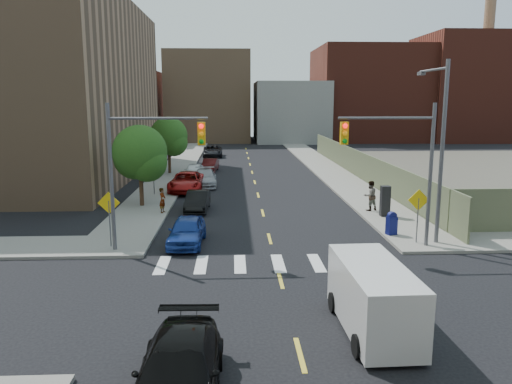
{
  "coord_description": "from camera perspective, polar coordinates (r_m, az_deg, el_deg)",
  "views": [
    {
      "loc": [
        -1.85,
        -17.01,
        7.15
      ],
      "look_at": [
        -0.59,
        10.59,
        2.0
      ],
      "focal_mm": 35.0,
      "sensor_mm": 36.0,
      "label": 1
    }
  ],
  "objects": [
    {
      "name": "parked_car_blue",
      "position": [
        25.13,
        -7.91,
        -4.41
      ],
      "size": [
        1.85,
        4.2,
        1.41
      ],
      "primitive_type": "imported",
      "rotation": [
        0.0,
        0.0,
        -0.05
      ],
      "color": "navy",
      "rests_on": "ground"
    },
    {
      "name": "cargo_van",
      "position": [
        16.31,
        13.1,
        -11.37
      ],
      "size": [
        2.08,
        4.78,
        2.17
      ],
      "rotation": [
        0.0,
        0.0,
        0.03
      ],
      "color": "silver",
      "rests_on": "ground"
    },
    {
      "name": "streetlight_ne",
      "position": [
        26.01,
        20.23,
        5.65
      ],
      "size": [
        0.25,
        3.7,
        9.0
      ],
      "color": "#59595E",
      "rests_on": "ground"
    },
    {
      "name": "pedestrian_east",
      "position": [
        32.54,
        12.92,
        -0.42
      ],
      "size": [
        1.13,
        1.02,
        1.91
      ],
      "primitive_type": "imported",
      "rotation": [
        0.0,
        0.0,
        3.53
      ],
      "color": "gray",
      "rests_on": "sidewalk_ne"
    },
    {
      "name": "building_nw",
      "position": [
        51.16,
        -26.28,
        10.44
      ],
      "size": [
        22.0,
        30.0,
        16.0
      ],
      "primitive_type": "cube",
      "color": "#8C6B4C",
      "rests_on": "ground"
    },
    {
      "name": "tree_west_near",
      "position": [
        33.83,
        -13.11,
        4.05
      ],
      "size": [
        3.66,
        3.64,
        5.52
      ],
      "color": "#332114",
      "rests_on": "ground"
    },
    {
      "name": "bg_bldg_west",
      "position": [
        89.32,
        -15.87,
        9.43
      ],
      "size": [
        14.0,
        18.0,
        12.0
      ],
      "primitive_type": "cube",
      "color": "#592319",
      "rests_on": "ground"
    },
    {
      "name": "black_sedan",
      "position": [
        12.83,
        -8.81,
        -19.67
      ],
      "size": [
        2.14,
        5.03,
        1.45
      ],
      "primitive_type": "imported",
      "rotation": [
        0.0,
        0.0,
        -0.02
      ],
      "color": "black",
      "rests_on": "ground"
    },
    {
      "name": "tree_west_far",
      "position": [
        48.59,
        -9.94,
        6.07
      ],
      "size": [
        3.66,
        3.64,
        5.52
      ],
      "color": "#332114",
      "rests_on": "ground"
    },
    {
      "name": "parked_car_silver",
      "position": [
        41.75,
        -5.89,
        1.61
      ],
      "size": [
        2.17,
        4.89,
        1.4
      ],
      "primitive_type": "imported",
      "rotation": [
        0.0,
        0.0,
        0.04
      ],
      "color": "#939499",
      "rests_on": "ground"
    },
    {
      "name": "signal_nw",
      "position": [
        23.53,
        -12.75,
        3.89
      ],
      "size": [
        4.59,
        0.3,
        7.0
      ],
      "color": "#59595E",
      "rests_on": "ground"
    },
    {
      "name": "pedestrian_west",
      "position": [
        31.69,
        -10.63,
        -0.94
      ],
      "size": [
        0.49,
        0.64,
        1.57
      ],
      "primitive_type": "imported",
      "rotation": [
        0.0,
        0.0,
        1.35
      ],
      "color": "gray",
      "rests_on": "sidewalk_nw"
    },
    {
      "name": "bg_bldg_fareast",
      "position": [
        95.72,
        22.41,
        10.89
      ],
      "size": [
        14.0,
        16.0,
        18.0
      ],
      "primitive_type": "cube",
      "color": "#592319",
      "rests_on": "ground"
    },
    {
      "name": "mailbox",
      "position": [
        27.13,
        15.24,
        -3.48
      ],
      "size": [
        0.59,
        0.51,
        1.23
      ],
      "rotation": [
        0.0,
        0.0,
        0.29
      ],
      "color": "#0F145A",
      "rests_on": "sidewalk_ne"
    },
    {
      "name": "warn_sign_nw",
      "position": [
        24.8,
        -16.44,
        -1.88
      ],
      "size": [
        1.06,
        0.06,
        2.83
      ],
      "color": "#59595E",
      "rests_on": "ground"
    },
    {
      "name": "sidewalk_ne",
      "position": [
        59.72,
        6.67,
        3.68
      ],
      "size": [
        3.5,
        73.0,
        0.15
      ],
      "primitive_type": "cube",
      "color": "gray",
      "rests_on": "ground"
    },
    {
      "name": "warn_sign_ne",
      "position": [
        25.72,
        18.06,
        -1.54
      ],
      "size": [
        1.06,
        0.06,
        2.83
      ],
      "color": "#59595E",
      "rests_on": "ground"
    },
    {
      "name": "parked_car_grey",
      "position": [
        63.33,
        -4.99,
        4.7
      ],
      "size": [
        2.57,
        5.29,
        1.45
      ],
      "primitive_type": "imported",
      "rotation": [
        0.0,
        0.0,
        0.03
      ],
      "color": "black",
      "rests_on": "ground"
    },
    {
      "name": "bg_bldg_midwest",
      "position": [
        89.11,
        -5.38,
        10.74
      ],
      "size": [
        14.0,
        16.0,
        15.0
      ],
      "primitive_type": "cube",
      "color": "#8C6B4C",
      "rests_on": "ground"
    },
    {
      "name": "parked_car_white",
      "position": [
        45.96,
        -7.08,
        2.4
      ],
      "size": [
        1.85,
        4.13,
        1.38
      ],
      "primitive_type": "imported",
      "rotation": [
        0.0,
        0.0,
        -0.06
      ],
      "color": "white",
      "rests_on": "ground"
    },
    {
      "name": "warn_sign_midwest",
      "position": [
        37.84,
        -11.65,
        2.51
      ],
      "size": [
        1.06,
        0.06,
        2.83
      ],
      "color": "#59595E",
      "rests_on": "ground"
    },
    {
      "name": "sidewalk_nw",
      "position": [
        59.24,
        -8.33,
        3.59
      ],
      "size": [
        3.5,
        73.0,
        0.15
      ],
      "primitive_type": "cube",
      "color": "gray",
      "rests_on": "ground"
    },
    {
      "name": "parked_car_maroon",
      "position": [
        50.39,
        -5.27,
        3.08
      ],
      "size": [
        1.72,
        3.95,
        1.26
      ],
      "primitive_type": "imported",
      "rotation": [
        0.0,
        0.0,
        -0.1
      ],
      "color": "#3E0C0C",
      "rests_on": "ground"
    },
    {
      "name": "parked_car_red",
      "position": [
        39.53,
        -7.88,
        1.16
      ],
      "size": [
        2.77,
        5.59,
        1.52
      ],
      "primitive_type": "imported",
      "rotation": [
        0.0,
        0.0,
        -0.04
      ],
      "color": "#A21110",
      "rests_on": "ground"
    },
    {
      "name": "bg_bldg_center",
      "position": [
        87.6,
        3.89,
        9.13
      ],
      "size": [
        12.0,
        16.0,
        10.0
      ],
      "primitive_type": "cube",
      "color": "gray",
      "rests_on": "ground"
    },
    {
      "name": "fence_north",
      "position": [
        46.82,
        11.58,
        3.1
      ],
      "size": [
        0.12,
        44.0,
        2.5
      ],
      "primitive_type": "cube",
      "color": "#6B704E",
      "rests_on": "ground"
    },
    {
      "name": "ground",
      "position": [
        18.55,
        3.39,
        -12.14
      ],
      "size": [
        160.0,
        160.0,
        0.0
      ],
      "primitive_type": "plane",
      "color": "black",
      "rests_on": "ground"
    },
    {
      "name": "bg_bldg_east",
      "position": [
        92.16,
        12.61,
        10.84
      ],
      "size": [
        18.0,
        18.0,
        16.0
      ],
      "primitive_type": "cube",
      "color": "#592319",
      "rests_on": "ground"
    },
    {
      "name": "smokestack",
      "position": [
        97.68,
        24.81,
        13.64
      ],
      "size": [
        1.8,
        1.8,
        28.0
      ],
      "primitive_type": "cylinder",
      "color": "#8C6B4C",
      "rests_on": "ground"
    },
    {
      "name": "parked_car_black",
      "position": [
        32.54,
        -6.7,
        -1.04
      ],
      "size": [
        1.53,
        3.98,
        1.29
      ],
      "primitive_type": "imported",
      "rotation": [
        0.0,
        0.0,
        -0.04
      ],
      "color": "black",
      "rests_on": "ground"
    },
    {
      "name": "signal_ne",
      "position": [
        24.45,
        16.13,
        3.98
      ],
      "size": [
        4.59,
        0.3,
        7.0
      ],
      "color": "#59595E",
      "rests_on": "ground"
    },
    {
      "name": "payphone",
      "position": [
        31.22,
        14.54,
        -1.01
      ],
      "size": [
        0.55,
        0.46,
        1.85
      ],
      "primitive_type": "cube",
      "rotation": [
        0.0,
        0.0,
        0.01
      ],
      "color": "black",
      "rests_on": "sidewalk_ne"
    }
  ]
}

